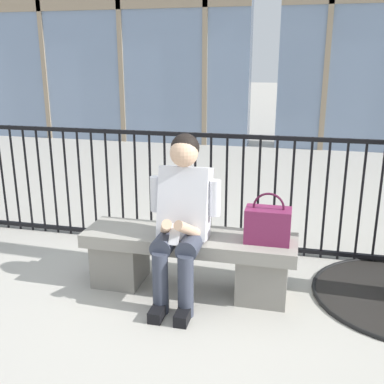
% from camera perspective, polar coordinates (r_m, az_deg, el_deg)
% --- Properties ---
extents(ground_plane, '(60.00, 60.00, 0.00)m').
position_cam_1_polar(ground_plane, '(3.60, -0.38, -11.96)').
color(ground_plane, '#B2ADA3').
extents(stone_bench, '(1.60, 0.44, 0.45)m').
position_cam_1_polar(stone_bench, '(3.48, -0.39, -8.04)').
color(stone_bench, gray).
rests_on(stone_bench, ground).
extents(seated_person_with_phone, '(0.52, 0.66, 1.21)m').
position_cam_1_polar(seated_person_with_phone, '(3.23, -1.28, -2.80)').
color(seated_person_with_phone, '#383D4C').
rests_on(seated_person_with_phone, ground).
extents(handbag_on_bench, '(0.32, 0.18, 0.37)m').
position_cam_1_polar(handbag_on_bench, '(3.27, 9.49, -4.04)').
color(handbag_on_bench, '#7A234C').
rests_on(handbag_on_bench, stone_bench).
extents(plaza_railing, '(9.54, 0.04, 1.08)m').
position_cam_1_polar(plaza_railing, '(4.14, 2.35, 0.08)').
color(plaza_railing, black).
rests_on(plaza_railing, ground).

